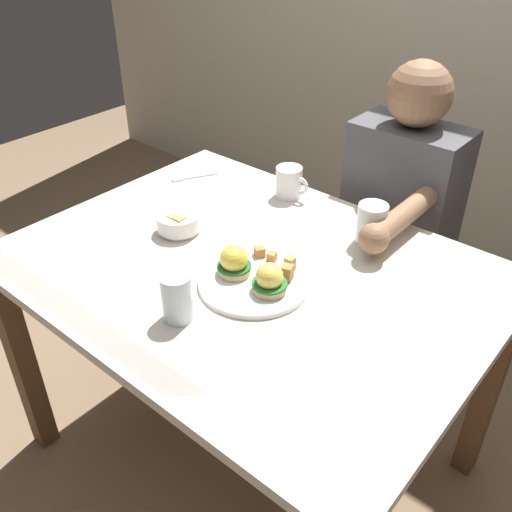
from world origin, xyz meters
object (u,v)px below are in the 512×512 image
(dining_table, at_px, (249,299))
(water_glass_far, at_px, (371,226))
(diner_person, at_px, (396,219))
(fork, at_px, (192,177))
(coffee_mug, at_px, (289,181))
(eggs_benedict_plate, at_px, (253,276))
(water_glass_near, at_px, (177,300))
(fruit_bowl, at_px, (178,223))

(dining_table, bearing_deg, water_glass_far, 59.15)
(dining_table, height_order, diner_person, diner_person)
(fork, distance_m, water_glass_far, 0.65)
(dining_table, bearing_deg, coffee_mug, 112.45)
(eggs_benedict_plate, distance_m, diner_person, 0.67)
(diner_person, bearing_deg, water_glass_near, -95.92)
(water_glass_near, height_order, water_glass_far, water_glass_near)
(fork, distance_m, water_glass_near, 0.71)
(water_glass_near, bearing_deg, coffee_mug, 104.95)
(dining_table, distance_m, water_glass_far, 0.38)
(fork, height_order, water_glass_far, water_glass_far)
(fruit_bowl, height_order, coffee_mug, coffee_mug)
(eggs_benedict_plate, xyz_separation_m, water_glass_far, (0.11, 0.35, 0.03))
(fruit_bowl, bearing_deg, dining_table, 0.93)
(fork, bearing_deg, eggs_benedict_plate, -30.35)
(eggs_benedict_plate, xyz_separation_m, water_glass_near, (-0.05, -0.20, 0.02))
(dining_table, height_order, fork, fork)
(dining_table, relative_size, eggs_benedict_plate, 4.44)
(coffee_mug, relative_size, diner_person, 0.10)
(dining_table, bearing_deg, fruit_bowl, -179.07)
(coffee_mug, distance_m, water_glass_far, 0.33)
(fruit_bowl, relative_size, diner_person, 0.11)
(fork, height_order, diner_person, diner_person)
(fruit_bowl, relative_size, water_glass_far, 1.06)
(coffee_mug, bearing_deg, dining_table, -67.55)
(dining_table, distance_m, fruit_bowl, 0.29)
(water_glass_near, bearing_deg, eggs_benedict_plate, 76.66)
(water_glass_near, bearing_deg, fruit_bowl, 137.08)
(diner_person, bearing_deg, dining_table, -99.73)
(fruit_bowl, distance_m, fork, 0.34)
(dining_table, relative_size, diner_person, 1.05)
(fruit_bowl, height_order, fork, fruit_bowl)
(eggs_benedict_plate, relative_size, coffee_mug, 2.43)
(eggs_benedict_plate, xyz_separation_m, coffee_mug, (-0.21, 0.42, 0.03))
(fruit_bowl, height_order, water_glass_near, water_glass_near)
(dining_table, bearing_deg, fork, 151.21)
(fork, xyz_separation_m, water_glass_near, (0.48, -0.51, 0.05))
(diner_person, bearing_deg, water_glass_far, -76.74)
(eggs_benedict_plate, relative_size, fork, 1.88)
(dining_table, relative_size, water_glass_near, 10.54)
(coffee_mug, height_order, water_glass_near, water_glass_near)
(coffee_mug, height_order, diner_person, diner_person)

